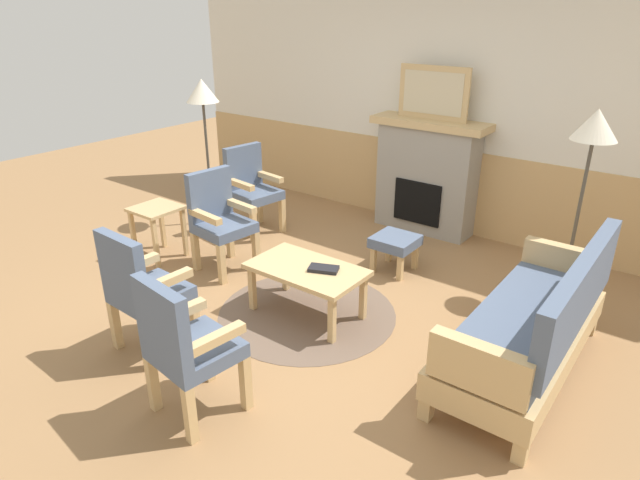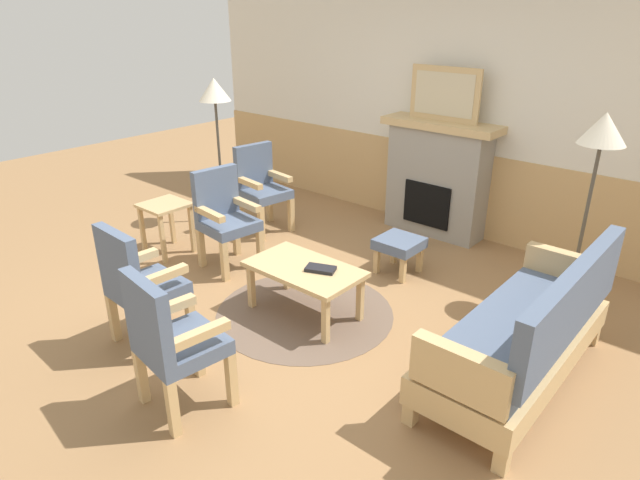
{
  "view_description": "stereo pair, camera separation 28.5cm",
  "coord_description": "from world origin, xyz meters",
  "px_view_note": "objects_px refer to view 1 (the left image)",
  "views": [
    {
      "loc": [
        2.61,
        -3.11,
        2.44
      ],
      "look_at": [
        0.0,
        0.35,
        0.55
      ],
      "focal_mm": 30.62,
      "sensor_mm": 36.0,
      "label": 1
    },
    {
      "loc": [
        2.83,
        -2.93,
        2.44
      ],
      "look_at": [
        0.0,
        0.35,
        0.55
      ],
      "focal_mm": 30.62,
      "sensor_mm": 36.0,
      "label": 2
    }
  ],
  "objects_px": {
    "armchair_near_fireplace": "(219,217)",
    "coffee_table": "(307,273)",
    "couch": "(532,326)",
    "armchair_front_left": "(141,287)",
    "book_on_table": "(324,269)",
    "side_table": "(157,218)",
    "fireplace": "(427,175)",
    "armchair_by_window_left": "(251,186)",
    "floor_lamp_by_couch": "(593,138)",
    "framed_picture": "(433,93)",
    "floor_lamp_by_chairs": "(203,100)",
    "footstool": "(395,244)",
    "armchair_front_center": "(184,343)"
  },
  "relations": [
    {
      "from": "coffee_table",
      "to": "side_table",
      "type": "height_order",
      "value": "side_table"
    },
    {
      "from": "framed_picture",
      "to": "floor_lamp_by_chairs",
      "type": "xyz_separation_m",
      "value": [
        -2.12,
        -1.34,
        -0.11
      ]
    },
    {
      "from": "side_table",
      "to": "floor_lamp_by_couch",
      "type": "xyz_separation_m",
      "value": [
        3.58,
        1.64,
        1.02
      ]
    },
    {
      "from": "armchair_near_fireplace",
      "to": "coffee_table",
      "type": "bearing_deg",
      "value": -8.89
    },
    {
      "from": "book_on_table",
      "to": "armchair_near_fireplace",
      "type": "xyz_separation_m",
      "value": [
        -1.38,
        0.16,
        0.08
      ]
    },
    {
      "from": "fireplace",
      "to": "side_table",
      "type": "relative_size",
      "value": 2.36
    },
    {
      "from": "book_on_table",
      "to": "armchair_front_left",
      "type": "bearing_deg",
      "value": -123.78
    },
    {
      "from": "fireplace",
      "to": "armchair_by_window_left",
      "type": "distance_m",
      "value": 1.99
    },
    {
      "from": "framed_picture",
      "to": "armchair_near_fireplace",
      "type": "relative_size",
      "value": 0.82
    },
    {
      "from": "framed_picture",
      "to": "armchair_front_left",
      "type": "relative_size",
      "value": 0.82
    },
    {
      "from": "armchair_near_fireplace",
      "to": "floor_lamp_by_couch",
      "type": "bearing_deg",
      "value": 26.17
    },
    {
      "from": "armchair_front_center",
      "to": "armchair_front_left",
      "type": "bearing_deg",
      "value": 160.83
    },
    {
      "from": "armchair_near_fireplace",
      "to": "armchair_by_window_left",
      "type": "distance_m",
      "value": 0.99
    },
    {
      "from": "armchair_near_fireplace",
      "to": "side_table",
      "type": "relative_size",
      "value": 1.78
    },
    {
      "from": "side_table",
      "to": "floor_lamp_by_couch",
      "type": "relative_size",
      "value": 0.33
    },
    {
      "from": "framed_picture",
      "to": "armchair_front_left",
      "type": "distance_m",
      "value": 3.63
    },
    {
      "from": "couch",
      "to": "armchair_front_left",
      "type": "height_order",
      "value": "same"
    },
    {
      "from": "book_on_table",
      "to": "coffee_table",
      "type": "bearing_deg",
      "value": -165.95
    },
    {
      "from": "floor_lamp_by_couch",
      "to": "armchair_front_left",
      "type": "bearing_deg",
      "value": -129.87
    },
    {
      "from": "couch",
      "to": "side_table",
      "type": "relative_size",
      "value": 3.27
    },
    {
      "from": "armchair_by_window_left",
      "to": "armchair_front_left",
      "type": "xyz_separation_m",
      "value": [
        1.02,
        -2.22,
        0.0
      ]
    },
    {
      "from": "couch",
      "to": "coffee_table",
      "type": "xyz_separation_m",
      "value": [
        -1.75,
        -0.29,
        -0.01
      ]
    },
    {
      "from": "couch",
      "to": "armchair_near_fireplace",
      "type": "bearing_deg",
      "value": -178.05
    },
    {
      "from": "couch",
      "to": "footstool",
      "type": "bearing_deg",
      "value": 150.9
    },
    {
      "from": "fireplace",
      "to": "coffee_table",
      "type": "distance_m",
      "value": 2.33
    },
    {
      "from": "book_on_table",
      "to": "floor_lamp_by_chairs",
      "type": "height_order",
      "value": "floor_lamp_by_chairs"
    },
    {
      "from": "book_on_table",
      "to": "armchair_front_center",
      "type": "distance_m",
      "value": 1.46
    },
    {
      "from": "framed_picture",
      "to": "coffee_table",
      "type": "xyz_separation_m",
      "value": [
        0.1,
        -2.31,
        -1.17
      ]
    },
    {
      "from": "armchair_by_window_left",
      "to": "side_table",
      "type": "height_order",
      "value": "armchair_by_window_left"
    },
    {
      "from": "footstool",
      "to": "floor_lamp_by_couch",
      "type": "height_order",
      "value": "floor_lamp_by_couch"
    },
    {
      "from": "coffee_table",
      "to": "armchair_by_window_left",
      "type": "height_order",
      "value": "armchair_by_window_left"
    },
    {
      "from": "fireplace",
      "to": "floor_lamp_by_chairs",
      "type": "height_order",
      "value": "floor_lamp_by_chairs"
    },
    {
      "from": "floor_lamp_by_couch",
      "to": "footstool",
      "type": "bearing_deg",
      "value": -163.36
    },
    {
      "from": "side_table",
      "to": "footstool",
      "type": "bearing_deg",
      "value": 29.65
    },
    {
      "from": "fireplace",
      "to": "armchair_by_window_left",
      "type": "xyz_separation_m",
      "value": [
        -1.56,
        -1.22,
        -0.11
      ]
    },
    {
      "from": "couch",
      "to": "footstool",
      "type": "xyz_separation_m",
      "value": [
        -1.57,
        0.87,
        -0.11
      ]
    },
    {
      "from": "framed_picture",
      "to": "side_table",
      "type": "distance_m",
      "value": 3.17
    },
    {
      "from": "footstool",
      "to": "armchair_front_left",
      "type": "distance_m",
      "value": 2.45
    },
    {
      "from": "fireplace",
      "to": "couch",
      "type": "distance_m",
      "value": 2.74
    },
    {
      "from": "footstool",
      "to": "floor_lamp_by_chairs",
      "type": "xyz_separation_m",
      "value": [
        -2.39,
        -0.2,
        1.17
      ]
    },
    {
      "from": "armchair_near_fireplace",
      "to": "side_table",
      "type": "xyz_separation_m",
      "value": [
        -0.69,
        -0.22,
        -0.1
      ]
    },
    {
      "from": "framed_picture",
      "to": "armchair_front_center",
      "type": "height_order",
      "value": "framed_picture"
    },
    {
      "from": "framed_picture",
      "to": "armchair_near_fireplace",
      "type": "distance_m",
      "value": 2.61
    },
    {
      "from": "armchair_near_fireplace",
      "to": "footstool",
      "type": "bearing_deg",
      "value": 34.78
    },
    {
      "from": "couch",
      "to": "floor_lamp_by_couch",
      "type": "relative_size",
      "value": 1.07
    },
    {
      "from": "coffee_table",
      "to": "footstool",
      "type": "bearing_deg",
      "value": 81.5
    },
    {
      "from": "couch",
      "to": "floor_lamp_by_chairs",
      "type": "height_order",
      "value": "floor_lamp_by_chairs"
    },
    {
      "from": "footstool",
      "to": "armchair_near_fireplace",
      "type": "height_order",
      "value": "armchair_near_fireplace"
    },
    {
      "from": "framed_picture",
      "to": "footstool",
      "type": "xyz_separation_m",
      "value": [
        0.27,
        -1.14,
        -1.28
      ]
    },
    {
      "from": "book_on_table",
      "to": "floor_lamp_by_couch",
      "type": "relative_size",
      "value": 0.14
    }
  ]
}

